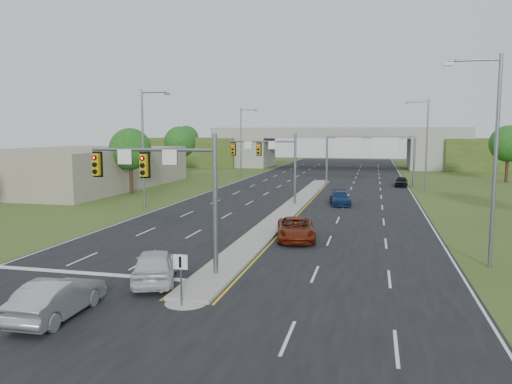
{
  "coord_description": "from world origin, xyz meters",
  "views": [
    {
      "loc": [
        7.42,
        -22.76,
        7.02
      ],
      "look_at": [
        -0.4,
        10.26,
        3.0
      ],
      "focal_mm": 35.0,
      "sensor_mm": 36.0,
      "label": 1
    }
  ],
  "objects_px": {
    "signal_mast_near": "(171,180)",
    "car_far_a": "(296,229)",
    "keep_right_sign": "(181,271)",
    "signal_mast_far": "(272,157)",
    "car_far_b": "(340,198)",
    "overpass": "(337,150)",
    "sign_gantry": "(369,147)",
    "car_silver": "(58,297)",
    "car_white": "(155,265)",
    "car_far_c": "(401,181)"
  },
  "relations": [
    {
      "from": "keep_right_sign",
      "to": "car_far_b",
      "type": "height_order",
      "value": "keep_right_sign"
    },
    {
      "from": "car_silver",
      "to": "car_far_c",
      "type": "xyz_separation_m",
      "value": [
        15.19,
        51.85,
        -0.1
      ]
    },
    {
      "from": "car_white",
      "to": "car_silver",
      "type": "distance_m",
      "value": 5.28
    },
    {
      "from": "car_white",
      "to": "signal_mast_far",
      "type": "bearing_deg",
      "value": -109.84
    },
    {
      "from": "overpass",
      "to": "car_white",
      "type": "xyz_separation_m",
      "value": [
        -2.49,
        -81.59,
        -2.73
      ]
    },
    {
      "from": "signal_mast_near",
      "to": "car_far_c",
      "type": "xyz_separation_m",
      "value": [
        13.26,
        45.33,
        -4.05
      ]
    },
    {
      "from": "signal_mast_far",
      "to": "car_far_b",
      "type": "bearing_deg",
      "value": 11.7
    },
    {
      "from": "sign_gantry",
      "to": "car_silver",
      "type": "relative_size",
      "value": 2.51
    },
    {
      "from": "sign_gantry",
      "to": "overpass",
      "type": "height_order",
      "value": "overpass"
    },
    {
      "from": "signal_mast_near",
      "to": "signal_mast_far",
      "type": "distance_m",
      "value": 25.0
    },
    {
      "from": "car_silver",
      "to": "car_far_c",
      "type": "bearing_deg",
      "value": -108.15
    },
    {
      "from": "overpass",
      "to": "car_far_b",
      "type": "xyz_separation_m",
      "value": [
        4.29,
        -53.72,
        -2.88
      ]
    },
    {
      "from": "signal_mast_near",
      "to": "car_far_a",
      "type": "relative_size",
      "value": 1.34
    },
    {
      "from": "signal_mast_near",
      "to": "keep_right_sign",
      "type": "distance_m",
      "value": 5.94
    },
    {
      "from": "signal_mast_far",
      "to": "sign_gantry",
      "type": "relative_size",
      "value": 0.6
    },
    {
      "from": "overpass",
      "to": "car_white",
      "type": "relative_size",
      "value": 16.85
    },
    {
      "from": "car_silver",
      "to": "car_far_c",
      "type": "relative_size",
      "value": 1.2
    },
    {
      "from": "overpass",
      "to": "car_far_b",
      "type": "distance_m",
      "value": 53.96
    },
    {
      "from": "keep_right_sign",
      "to": "car_far_b",
      "type": "relative_size",
      "value": 0.49
    },
    {
      "from": "sign_gantry",
      "to": "car_far_b",
      "type": "xyz_separation_m",
      "value": [
        -2.4,
        -18.64,
        -4.56
      ]
    },
    {
      "from": "keep_right_sign",
      "to": "car_far_c",
      "type": "xyz_separation_m",
      "value": [
        11.0,
        49.78,
        -0.84
      ]
    },
    {
      "from": "sign_gantry",
      "to": "car_silver",
      "type": "bearing_deg",
      "value": -101.92
    },
    {
      "from": "signal_mast_near",
      "to": "keep_right_sign",
      "type": "bearing_deg",
      "value": -63.06
    },
    {
      "from": "signal_mast_near",
      "to": "signal_mast_far",
      "type": "bearing_deg",
      "value": 90.0
    },
    {
      "from": "sign_gantry",
      "to": "car_far_b",
      "type": "height_order",
      "value": "sign_gantry"
    },
    {
      "from": "sign_gantry",
      "to": "overpass",
      "type": "bearing_deg",
      "value": 100.79
    },
    {
      "from": "keep_right_sign",
      "to": "car_far_a",
      "type": "height_order",
      "value": "keep_right_sign"
    },
    {
      "from": "sign_gantry",
      "to": "overpass",
      "type": "distance_m",
      "value": 35.75
    },
    {
      "from": "signal_mast_near",
      "to": "car_far_a",
      "type": "distance_m",
      "value": 11.23
    },
    {
      "from": "signal_mast_far",
      "to": "overpass",
      "type": "height_order",
      "value": "overpass"
    },
    {
      "from": "signal_mast_near",
      "to": "overpass",
      "type": "relative_size",
      "value": 0.09
    },
    {
      "from": "signal_mast_near",
      "to": "keep_right_sign",
      "type": "relative_size",
      "value": 3.18
    },
    {
      "from": "signal_mast_near",
      "to": "sign_gantry",
      "type": "distance_m",
      "value": 45.88
    },
    {
      "from": "car_white",
      "to": "car_far_c",
      "type": "xyz_separation_m",
      "value": [
        13.49,
        46.85,
        -0.15
      ]
    },
    {
      "from": "signal_mast_near",
      "to": "car_far_b",
      "type": "bearing_deg",
      "value": 76.05
    },
    {
      "from": "signal_mast_far",
      "to": "keep_right_sign",
      "type": "height_order",
      "value": "signal_mast_far"
    },
    {
      "from": "sign_gantry",
      "to": "car_far_a",
      "type": "xyz_separation_m",
      "value": [
        -4.16,
        -35.65,
        -4.5
      ]
    },
    {
      "from": "signal_mast_near",
      "to": "keep_right_sign",
      "type": "height_order",
      "value": "signal_mast_near"
    },
    {
      "from": "signal_mast_near",
      "to": "signal_mast_far",
      "type": "xyz_separation_m",
      "value": [
        0.0,
        25.0,
        0.0
      ]
    },
    {
      "from": "car_white",
      "to": "signal_mast_near",
      "type": "bearing_deg",
      "value": -117.76
    },
    {
      "from": "keep_right_sign",
      "to": "car_far_a",
      "type": "xyz_separation_m",
      "value": [
        2.52,
        13.8,
        -0.77
      ]
    },
    {
      "from": "signal_mast_near",
      "to": "car_silver",
      "type": "distance_m",
      "value": 7.86
    },
    {
      "from": "car_white",
      "to": "sign_gantry",
      "type": "bearing_deg",
      "value": -120.51
    },
    {
      "from": "car_silver",
      "to": "signal_mast_near",
      "type": "bearing_deg",
      "value": -108.27
    },
    {
      "from": "signal_mast_far",
      "to": "sign_gantry",
      "type": "bearing_deg",
      "value": 65.89
    },
    {
      "from": "car_far_a",
      "to": "car_far_b",
      "type": "bearing_deg",
      "value": 73.49
    },
    {
      "from": "overpass",
      "to": "car_far_a",
      "type": "relative_size",
      "value": 15.37
    },
    {
      "from": "keep_right_sign",
      "to": "car_white",
      "type": "relative_size",
      "value": 0.46
    },
    {
      "from": "signal_mast_far",
      "to": "car_far_c",
      "type": "relative_size",
      "value": 1.82
    },
    {
      "from": "signal_mast_far",
      "to": "car_silver",
      "type": "relative_size",
      "value": 1.52
    }
  ]
}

